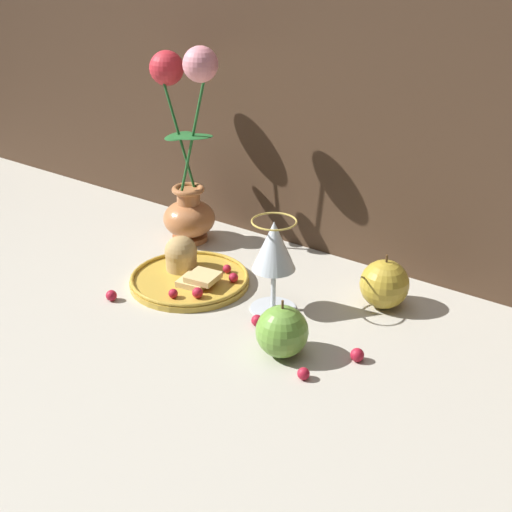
# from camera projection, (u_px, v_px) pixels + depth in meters

# --- Properties ---
(ground_plane) EXTENTS (2.40, 2.40, 0.00)m
(ground_plane) POSITION_uv_depth(u_px,v_px,m) (231.00, 302.00, 1.15)
(ground_plane) COLOR #B7B2A3
(ground_plane) RESTS_ON ground
(vase) EXTENTS (0.17, 0.10, 0.37)m
(vase) POSITION_uv_depth(u_px,v_px,m) (187.00, 165.00, 1.31)
(vase) COLOR #B77042
(vase) RESTS_ON ground_plane
(plate_with_pastries) EXTENTS (0.20, 0.20, 0.07)m
(plate_with_pastries) POSITION_uv_depth(u_px,v_px,m) (188.00, 273.00, 1.21)
(plate_with_pastries) COLOR gold
(plate_with_pastries) RESTS_ON ground_plane
(wine_glass) EXTENTS (0.07, 0.07, 0.15)m
(wine_glass) POSITION_uv_depth(u_px,v_px,m) (274.00, 250.00, 1.09)
(wine_glass) COLOR silver
(wine_glass) RESTS_ON ground_plane
(apple_beside_vase) EXTENTS (0.08, 0.08, 0.09)m
(apple_beside_vase) POSITION_uv_depth(u_px,v_px,m) (282.00, 331.00, 1.00)
(apple_beside_vase) COLOR #669938
(apple_beside_vase) RESTS_ON ground_plane
(apple_near_glass) EXTENTS (0.08, 0.08, 0.09)m
(apple_near_glass) POSITION_uv_depth(u_px,v_px,m) (384.00, 284.00, 1.12)
(apple_near_glass) COLOR #B2932D
(apple_near_glass) RESTS_ON ground_plane
(berry_near_plate) EXTENTS (0.02, 0.02, 0.02)m
(berry_near_plate) POSITION_uv_depth(u_px,v_px,m) (357.00, 355.00, 1.00)
(berry_near_plate) COLOR #AD192D
(berry_near_plate) RESTS_ON ground_plane
(berry_front_center) EXTENTS (0.02, 0.02, 0.02)m
(berry_front_center) POSITION_uv_depth(u_px,v_px,m) (111.00, 295.00, 1.15)
(berry_front_center) COLOR #AD192D
(berry_front_center) RESTS_ON ground_plane
(berry_by_glass_stem) EXTENTS (0.02, 0.02, 0.02)m
(berry_by_glass_stem) POSITION_uv_depth(u_px,v_px,m) (257.00, 320.00, 1.08)
(berry_by_glass_stem) COLOR #AD192D
(berry_by_glass_stem) RESTS_ON ground_plane
(berry_under_candlestick) EXTENTS (0.02, 0.02, 0.02)m
(berry_under_candlestick) POSITION_uv_depth(u_px,v_px,m) (303.00, 374.00, 0.96)
(berry_under_candlestick) COLOR #AD192D
(berry_under_candlestick) RESTS_ON ground_plane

